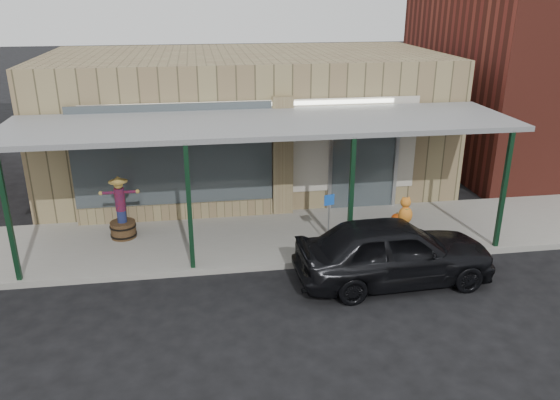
{
  "coord_description": "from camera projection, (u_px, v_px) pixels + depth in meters",
  "views": [
    {
      "loc": [
        -1.52,
        -8.94,
        5.96
      ],
      "look_at": [
        0.25,
        2.6,
        1.48
      ],
      "focal_mm": 35.0,
      "sensor_mm": 36.0,
      "label": 1
    }
  ],
  "objects": [
    {
      "name": "sidewalk",
      "position": [
        264.0,
        238.0,
        13.9
      ],
      "size": [
        40.0,
        3.2,
        0.15
      ],
      "primitive_type": "cube",
      "color": "gray",
      "rests_on": "ground"
    },
    {
      "name": "barrel_pumpkin",
      "position": [
        396.0,
        227.0,
        13.82
      ],
      "size": [
        0.69,
        0.69,
        0.62
      ],
      "rotation": [
        0.0,
        0.0,
        0.42
      ],
      "color": "#4D381E",
      "rests_on": "sidewalk"
    },
    {
      "name": "barrel_scarecrow",
      "position": [
        122.0,
        217.0,
        13.59
      ],
      "size": [
        0.98,
        0.63,
        1.62
      ],
      "rotation": [
        0.0,
        0.0,
        -0.01
      ],
      "color": "#4D381E",
      "rests_on": "sidewalk"
    },
    {
      "name": "block_buildings_near",
      "position": [
        302.0,
        62.0,
        18.03
      ],
      "size": [
        61.0,
        8.0,
        8.0
      ],
      "color": "maroon",
      "rests_on": "ground"
    },
    {
      "name": "handicap_sign",
      "position": [
        329.0,
        212.0,
        13.13
      ],
      "size": [
        0.26,
        0.09,
        1.28
      ],
      "rotation": [
        0.0,
        0.0,
        0.26
      ],
      "color": "gray",
      "rests_on": "sidewalk"
    },
    {
      "name": "storefront",
      "position": [
        246.0,
        121.0,
        17.39
      ],
      "size": [
        12.0,
        6.25,
        4.2
      ],
      "color": "#8F7F57",
      "rests_on": "ground"
    },
    {
      "name": "ground",
      "position": [
        288.0,
        319.0,
        10.6
      ],
      "size": [
        120.0,
        120.0,
        0.0
      ],
      "primitive_type": "plane",
      "color": "black",
      "rests_on": "ground"
    },
    {
      "name": "awning",
      "position": [
        263.0,
        125.0,
        12.81
      ],
      "size": [
        12.0,
        3.0,
        3.04
      ],
      "color": "slate",
      "rests_on": "ground"
    },
    {
      "name": "parked_sedan",
      "position": [
        394.0,
        251.0,
        11.74
      ],
      "size": [
        4.34,
        2.05,
        1.6
      ],
      "rotation": [
        0.0,
        0.0,
        1.61
      ],
      "color": "black",
      "rests_on": "ground"
    }
  ]
}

